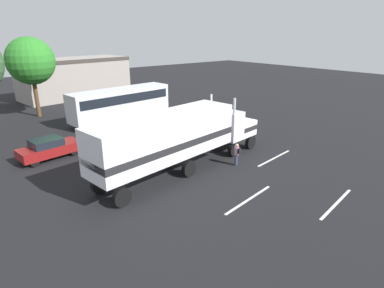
{
  "coord_description": "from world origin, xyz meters",
  "views": [
    {
      "loc": [
        -18.42,
        -16.78,
        9.01
      ],
      "look_at": [
        -5.23,
        -0.59,
        1.6
      ],
      "focal_mm": 29.71,
      "sensor_mm": 36.0,
      "label": 1
    }
  ],
  "objects_px": {
    "parked_bus": "(121,101)",
    "parked_car": "(49,148)",
    "semi_truck": "(178,136)",
    "person_bystander": "(237,154)",
    "tree_center": "(31,61)"
  },
  "relations": [
    {
      "from": "parked_bus",
      "to": "parked_car",
      "type": "relative_size",
      "value": 2.43
    },
    {
      "from": "person_bystander",
      "to": "parked_bus",
      "type": "relative_size",
      "value": 0.15
    },
    {
      "from": "semi_truck",
      "to": "person_bystander",
      "type": "xyz_separation_m",
      "value": [
        3.78,
        -1.85,
        -1.63
      ]
    },
    {
      "from": "parked_bus",
      "to": "parked_car",
      "type": "xyz_separation_m",
      "value": [
        -9.27,
        -6.39,
        -1.26
      ]
    },
    {
      "from": "semi_truck",
      "to": "tree_center",
      "type": "xyz_separation_m",
      "value": [
        -3.22,
        21.81,
        3.51
      ]
    },
    {
      "from": "semi_truck",
      "to": "parked_car",
      "type": "bearing_deg",
      "value": 127.52
    },
    {
      "from": "person_bystander",
      "to": "tree_center",
      "type": "distance_m",
      "value": 25.2
    },
    {
      "from": "parked_bus",
      "to": "parked_car",
      "type": "height_order",
      "value": "parked_bus"
    },
    {
      "from": "semi_truck",
      "to": "tree_center",
      "type": "height_order",
      "value": "tree_center"
    },
    {
      "from": "semi_truck",
      "to": "parked_bus",
      "type": "xyz_separation_m",
      "value": [
        3.18,
        14.32,
        -0.46
      ]
    },
    {
      "from": "person_bystander",
      "to": "tree_center",
      "type": "relative_size",
      "value": 0.19
    },
    {
      "from": "semi_truck",
      "to": "parked_bus",
      "type": "distance_m",
      "value": 14.67
    },
    {
      "from": "parked_bus",
      "to": "parked_car",
      "type": "bearing_deg",
      "value": -145.42
    },
    {
      "from": "parked_bus",
      "to": "tree_center",
      "type": "distance_m",
      "value": 10.62
    },
    {
      "from": "parked_bus",
      "to": "parked_car",
      "type": "distance_m",
      "value": 11.33
    }
  ]
}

